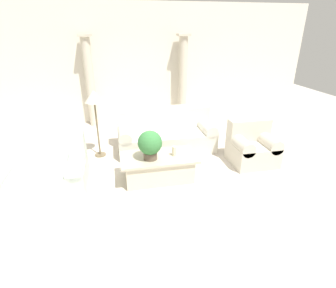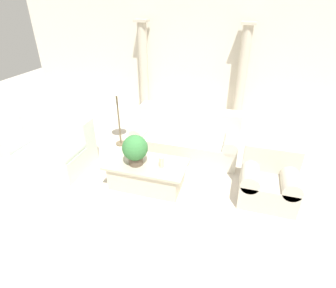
{
  "view_description": "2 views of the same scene",
  "coord_description": "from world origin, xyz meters",
  "px_view_note": "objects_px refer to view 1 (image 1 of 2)",
  "views": [
    {
      "loc": [
        -0.81,
        -4.54,
        2.55
      ],
      "look_at": [
        0.08,
        -0.27,
        0.61
      ],
      "focal_mm": 28.0,
      "sensor_mm": 36.0,
      "label": 1
    },
    {
      "loc": [
        1.27,
        -3.83,
        2.88
      ],
      "look_at": [
        0.1,
        0.08,
        0.59
      ],
      "focal_mm": 28.0,
      "sensor_mm": 36.0,
      "label": 2
    }
  ],
  "objects_px": {
    "coffee_table": "(159,167)",
    "armchair": "(252,146)",
    "floor_lamp": "(94,101)",
    "sofa_long": "(165,133)",
    "loveseat": "(43,169)",
    "potted_plant": "(150,144)"
  },
  "relations": [
    {
      "from": "coffee_table",
      "to": "floor_lamp",
      "type": "bearing_deg",
      "value": 131.89
    },
    {
      "from": "sofa_long",
      "to": "potted_plant",
      "type": "distance_m",
      "value": 1.54
    },
    {
      "from": "floor_lamp",
      "to": "armchair",
      "type": "distance_m",
      "value": 3.3
    },
    {
      "from": "sofa_long",
      "to": "loveseat",
      "type": "bearing_deg",
      "value": -153.32
    },
    {
      "from": "sofa_long",
      "to": "armchair",
      "type": "distance_m",
      "value": 1.89
    },
    {
      "from": "coffee_table",
      "to": "armchair",
      "type": "relative_size",
      "value": 1.57
    },
    {
      "from": "sofa_long",
      "to": "loveseat",
      "type": "distance_m",
      "value": 2.64
    },
    {
      "from": "loveseat",
      "to": "floor_lamp",
      "type": "height_order",
      "value": "floor_lamp"
    },
    {
      "from": "floor_lamp",
      "to": "armchair",
      "type": "xyz_separation_m",
      "value": [
        3.05,
        -0.93,
        -0.85
      ]
    },
    {
      "from": "potted_plant",
      "to": "armchair",
      "type": "height_order",
      "value": "potted_plant"
    },
    {
      "from": "loveseat",
      "to": "potted_plant",
      "type": "bearing_deg",
      "value": -6.21
    },
    {
      "from": "coffee_table",
      "to": "floor_lamp",
      "type": "relative_size",
      "value": 0.96
    },
    {
      "from": "loveseat",
      "to": "armchair",
      "type": "distance_m",
      "value": 3.95
    },
    {
      "from": "floor_lamp",
      "to": "armchair",
      "type": "height_order",
      "value": "floor_lamp"
    },
    {
      "from": "coffee_table",
      "to": "potted_plant",
      "type": "height_order",
      "value": "potted_plant"
    },
    {
      "from": "coffee_table",
      "to": "armchair",
      "type": "height_order",
      "value": "armchair"
    },
    {
      "from": "potted_plant",
      "to": "floor_lamp",
      "type": "bearing_deg",
      "value": 125.97
    },
    {
      "from": "potted_plant",
      "to": "armchair",
      "type": "distance_m",
      "value": 2.19
    },
    {
      "from": "loveseat",
      "to": "floor_lamp",
      "type": "distance_m",
      "value": 1.64
    },
    {
      "from": "floor_lamp",
      "to": "potted_plant",
      "type": "bearing_deg",
      "value": -54.03
    },
    {
      "from": "floor_lamp",
      "to": "sofa_long",
      "type": "bearing_deg",
      "value": 4.12
    },
    {
      "from": "sofa_long",
      "to": "armchair",
      "type": "height_order",
      "value": "sofa_long"
    }
  ]
}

